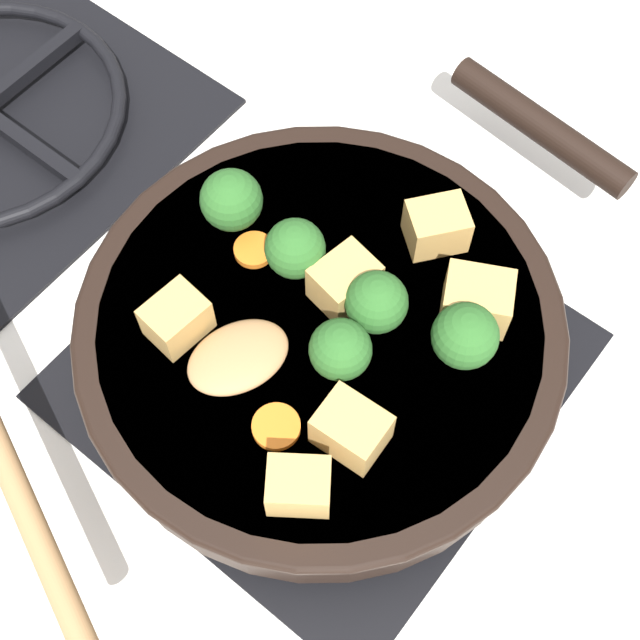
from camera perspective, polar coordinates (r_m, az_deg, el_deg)
ground_plane at (r=0.65m, az=0.00°, el=-3.04°), size 2.40×2.40×0.00m
front_burner_grate at (r=0.64m, az=0.00°, el=-2.60°), size 0.31×0.31×0.03m
skillet_pan at (r=0.60m, az=0.15°, el=-0.79°), size 0.42×0.33×0.05m
wooden_spoon at (r=0.56m, az=-13.19°, el=-6.34°), size 0.23×0.23×0.02m
tofu_cube_center_large at (r=0.53m, az=-1.37°, el=-10.58°), size 0.05×0.05×0.03m
tofu_cube_near_handle at (r=0.57m, az=-9.17°, el=0.08°), size 0.04×0.03×0.03m
tofu_cube_east_chunk at (r=0.54m, az=2.02°, el=-7.01°), size 0.03×0.04×0.03m
tofu_cube_west_chunk at (r=0.58m, az=9.99°, el=1.27°), size 0.05×0.05×0.03m
tofu_cube_back_piece at (r=0.61m, az=7.48°, el=5.97°), size 0.05×0.05×0.03m
tofu_cube_front_piece at (r=0.58m, az=1.33°, el=2.66°), size 0.05×0.04×0.03m
broccoli_floret_near_spoon at (r=0.56m, az=3.64°, el=1.12°), size 0.04×0.04×0.05m
broccoli_floret_center_top at (r=0.58m, az=-1.60°, el=4.56°), size 0.04×0.04×0.05m
broccoli_floret_east_rim at (r=0.60m, az=-5.69°, el=7.63°), size 0.04×0.04×0.05m
broccoli_floret_west_rim at (r=0.55m, az=9.26°, el=-1.04°), size 0.04×0.04×0.05m
broccoli_floret_north_edge at (r=0.55m, az=1.31°, el=-1.93°), size 0.04×0.04×0.05m
carrot_slice_orange_thin at (r=0.61m, az=-4.25°, el=4.50°), size 0.03×0.03×0.01m
carrot_slice_near_center at (r=0.55m, az=-2.82°, el=-6.83°), size 0.03×0.03×0.01m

